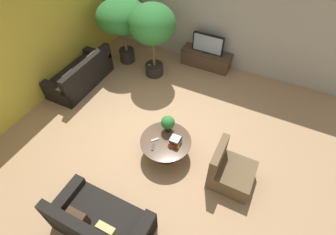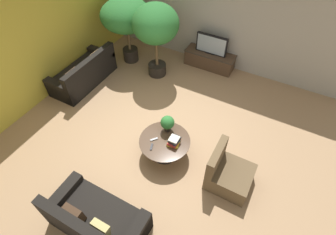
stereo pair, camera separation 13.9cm
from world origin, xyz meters
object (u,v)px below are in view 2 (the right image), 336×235
Objects in this scene: media_console at (210,59)px; potted_palm_corner at (156,27)px; couch_near_entry at (96,220)px; armchair_wicker at (228,174)px; potted_palm_tall at (126,17)px; television at (212,45)px; potted_plant_tabletop at (167,123)px; couch_by_wall at (84,74)px; coffee_table at (165,144)px.

media_console is 1.96m from potted_palm_corner.
armchair_wicker is (1.64, 1.91, -0.01)m from couch_near_entry.
potted_palm_corner is (-1.27, 4.24, 1.16)m from couch_near_entry.
potted_palm_tall reaches higher than media_console.
television reaches higher than couch_near_entry.
media_console is 3.10m from potted_plant_tabletop.
couch_near_entry is at bearing 43.36° from couch_by_wall.
television is 0.54× the size of couch_near_entry.
couch_near_entry reaches higher than media_console.
couch_by_wall is at bearing -139.78° from television.
media_console reaches higher than coffee_table.
television is 5.28m from couch_near_entry.
couch_near_entry is (2.81, -2.98, -0.01)m from couch_by_wall.
coffee_table is 3.75m from potted_palm_tall.
potted_palm_tall reaches higher than television.
television is at bearing 96.18° from coffee_table.
potted_palm_corner is at bearing -138.76° from media_console.
media_console is 2.60m from potted_palm_tall.
potted_palm_corner is (1.54, 1.27, 1.15)m from couch_by_wall.
potted_plant_tabletop is (2.47, -2.24, -0.71)m from potted_palm_tall.
couch_near_entry is 1.92× the size of armchair_wicker.
couch_by_wall is (-3.06, 1.06, -0.02)m from coffee_table.
coffee_table is at bearing 70.99° from couch_by_wall.
potted_palm_tall is 4.96× the size of potted_plant_tabletop.
potted_palm_tall is (0.50, 1.47, 1.07)m from couch_by_wall.
potted_palm_corner is at bearing 125.18° from potted_plant_tabletop.
television is 0.84× the size of coffee_table.
television is at bearing 41.20° from potted_palm_corner.
potted_palm_tall is at bearing 135.37° from coffee_table.
potted_palm_tall reaches higher than potted_plant_tabletop.
coffee_table is 0.57× the size of couch_by_wall.
couch_near_entry is 0.90× the size of potted_palm_tall.
television is 1.70m from potted_palm_corner.
couch_near_entry reaches higher than coffee_table.
couch_near_entry is 4.46× the size of potted_plant_tabletop.
armchair_wicker is at bearing -32.82° from potted_palm_tall.
media_console is 0.49m from television.
television is at bearing 20.30° from potted_palm_tall.
media_console is 0.71× the size of potted_palm_corner.
television is at bearing -88.83° from couch_near_entry.
media_console is 1.37× the size of coffee_table.
couch_near_entry is 2.51m from armchair_wicker.
coffee_table is 0.57× the size of potted_palm_tall.
potted_plant_tabletop is (0.27, -3.06, -0.08)m from television.
couch_by_wall is 4.57m from armchair_wicker.
television is 3.39m from coffee_table.
armchair_wicker reaches higher than couch_by_wall.
potted_plant_tabletop is at bearing 78.51° from armchair_wicker.
coffee_table is at bearing -44.63° from potted_palm_tall.
potted_palm_corner is (-1.16, -1.02, 1.20)m from media_console.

